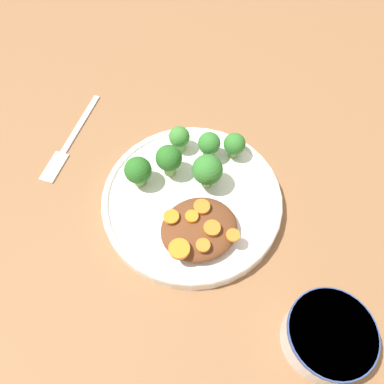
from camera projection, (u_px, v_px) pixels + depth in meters
name	position (u px, v px, depth m)	size (l,w,h in m)	color
ground_plane	(192.00, 204.00, 0.57)	(4.00, 4.00, 0.00)	#8C603D
plate	(192.00, 200.00, 0.56)	(0.27, 0.27, 0.03)	white
dip_bowl	(327.00, 336.00, 0.44)	(0.10, 0.10, 0.05)	silver
stew_mound	(199.00, 229.00, 0.51)	(0.10, 0.11, 0.03)	brown
broccoli_floret_0	(179.00, 138.00, 0.58)	(0.03, 0.03, 0.04)	#7FA85B
broccoli_floret_1	(207.00, 170.00, 0.53)	(0.04, 0.04, 0.06)	#7FA85B
broccoli_floret_2	(209.00, 145.00, 0.57)	(0.03, 0.03, 0.05)	#759E51
broccoli_floret_3	(169.00, 159.00, 0.55)	(0.04, 0.04, 0.06)	#7FA85B
broccoli_floret_4	(138.00, 171.00, 0.54)	(0.04, 0.04, 0.05)	#759E51
broccoli_floret_5	(234.00, 145.00, 0.57)	(0.03, 0.03, 0.04)	#759E51
carrot_slice_0	(179.00, 249.00, 0.48)	(0.03, 0.03, 0.01)	orange
carrot_slice_1	(204.00, 206.00, 0.51)	(0.02, 0.02, 0.01)	orange
carrot_slice_2	(192.00, 217.00, 0.50)	(0.02, 0.02, 0.01)	orange
carrot_slice_3	(211.00, 229.00, 0.49)	(0.02, 0.02, 0.01)	orange
carrot_slice_4	(171.00, 217.00, 0.50)	(0.02, 0.02, 0.00)	orange
carrot_slice_5	(233.00, 235.00, 0.49)	(0.02, 0.02, 0.00)	orange
carrot_slice_6	(203.00, 245.00, 0.48)	(0.02, 0.02, 0.00)	orange
fork	(68.00, 144.00, 0.63)	(0.16, 0.14, 0.01)	silver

